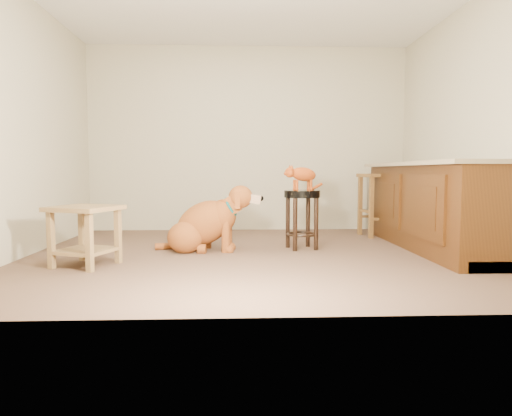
{
  "coord_description": "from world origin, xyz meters",
  "views": [
    {
      "loc": [
        -0.16,
        -4.55,
        0.84
      ],
      "look_at": [
        0.04,
        0.29,
        0.45
      ],
      "focal_mm": 32.0,
      "sensor_mm": 36.0,
      "label": 1
    }
  ],
  "objects_px": {
    "wood_stool": "(378,204)",
    "golden_retriever": "(205,225)",
    "side_table": "(85,227)",
    "tabby_kitten": "(301,175)",
    "padded_stool": "(302,207)"
  },
  "relations": [
    {
      "from": "padded_stool",
      "to": "wood_stool",
      "type": "xyz_separation_m",
      "value": [
        1.13,
        0.94,
        -0.03
      ]
    },
    {
      "from": "padded_stool",
      "to": "golden_retriever",
      "type": "relative_size",
      "value": 0.55
    },
    {
      "from": "tabby_kitten",
      "to": "padded_stool",
      "type": "bearing_deg",
      "value": -5.72
    },
    {
      "from": "padded_stool",
      "to": "tabby_kitten",
      "type": "relative_size",
      "value": 1.39
    },
    {
      "from": "wood_stool",
      "to": "tabby_kitten",
      "type": "relative_size",
      "value": 1.77
    },
    {
      "from": "wood_stool",
      "to": "golden_retriever",
      "type": "xyz_separation_m",
      "value": [
        -2.17,
        -1.01,
        -0.15
      ]
    },
    {
      "from": "golden_retriever",
      "to": "tabby_kitten",
      "type": "distance_m",
      "value": 1.15
    },
    {
      "from": "side_table",
      "to": "golden_retriever",
      "type": "distance_m",
      "value": 1.26
    },
    {
      "from": "wood_stool",
      "to": "golden_retriever",
      "type": "relative_size",
      "value": 0.7
    },
    {
      "from": "padded_stool",
      "to": "golden_retriever",
      "type": "distance_m",
      "value": 1.05
    },
    {
      "from": "golden_retriever",
      "to": "wood_stool",
      "type": "bearing_deg",
      "value": 30.97
    },
    {
      "from": "wood_stool",
      "to": "golden_retriever",
      "type": "distance_m",
      "value": 2.4
    },
    {
      "from": "side_table",
      "to": "tabby_kitten",
      "type": "height_order",
      "value": "tabby_kitten"
    },
    {
      "from": "side_table",
      "to": "golden_retriever",
      "type": "relative_size",
      "value": 0.57
    },
    {
      "from": "padded_stool",
      "to": "side_table",
      "type": "xyz_separation_m",
      "value": [
        -2.04,
        -0.82,
        -0.1
      ]
    }
  ]
}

